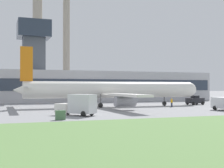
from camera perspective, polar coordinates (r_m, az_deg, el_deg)
ground_plane at (r=52.89m, az=-0.57°, el=-4.47°), size 400.00×400.00×0.00m
terminal_building at (r=80.70m, az=-7.90°, el=-0.05°), size 73.81×15.37×19.88m
smokestack_left at (r=112.70m, az=-13.48°, el=8.26°), size 3.78×3.78×41.49m
smokestack_right at (r=115.32m, az=-8.33°, el=7.62°), size 2.83×2.83×39.90m
airplane at (r=56.85m, az=-0.24°, el=-1.17°), size 35.24×33.08×10.37m
pushback_tug at (r=66.16m, az=14.94°, el=-2.94°), size 3.73×2.77×1.89m
fuel_truck at (r=39.54m, az=-6.23°, el=-3.89°), size 4.90×5.26×2.69m
ground_crew_person at (r=57.38m, az=10.86°, el=-3.33°), size 0.49×0.49×1.63m
utility_cabinet at (r=34.65m, az=-9.43°, el=-5.64°), size 1.06×0.53×1.04m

